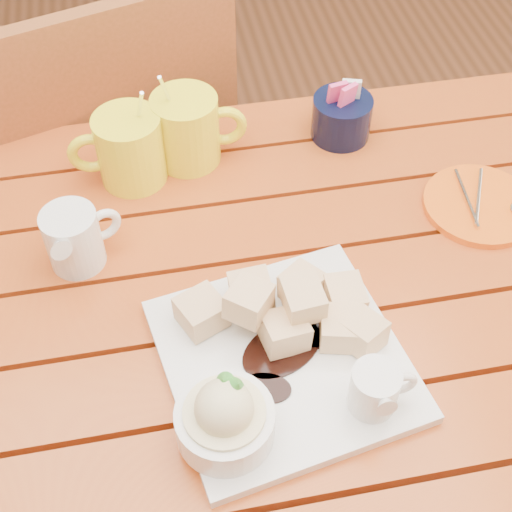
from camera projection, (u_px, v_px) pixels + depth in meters
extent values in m
plane|color=#562E18|center=(246.00, 509.00, 1.51)|extent=(5.00, 5.00, 0.00)
cube|color=maroon|center=(276.00, 461.00, 0.80)|extent=(1.20, 0.11, 0.03)
cube|color=maroon|center=(257.00, 374.00, 0.88)|extent=(1.20, 0.11, 0.03)
cube|color=maroon|center=(241.00, 301.00, 0.95)|extent=(1.20, 0.11, 0.03)
cube|color=maroon|center=(227.00, 239.00, 1.02)|extent=(1.20, 0.11, 0.03)
cube|color=maroon|center=(215.00, 184.00, 1.10)|extent=(1.20, 0.11, 0.03)
cube|color=maroon|center=(204.00, 137.00, 1.17)|extent=(1.20, 0.11, 0.03)
cube|color=maroon|center=(205.00, 155.00, 1.22)|extent=(1.12, 0.04, 0.08)
cylinder|color=maroon|center=(468.00, 239.00, 1.53)|extent=(0.06, 0.06, 0.72)
cube|color=white|center=(284.00, 360.00, 0.86)|extent=(0.32, 0.32, 0.02)
cube|color=#E89846|center=(340.00, 328.00, 0.86)|extent=(0.06, 0.06, 0.04)
cube|color=#E89846|center=(343.00, 296.00, 0.89)|extent=(0.05, 0.05, 0.04)
cube|color=#E89846|center=(303.00, 298.00, 0.85)|extent=(0.05, 0.05, 0.04)
cube|color=#E89846|center=(251.00, 293.00, 0.90)|extent=(0.05, 0.05, 0.04)
cube|color=#E89846|center=(363.00, 332.00, 0.86)|extent=(0.07, 0.07, 0.04)
cube|color=#E89846|center=(303.00, 286.00, 0.90)|extent=(0.07, 0.07, 0.04)
cube|color=#E89846|center=(285.00, 332.00, 0.86)|extent=(0.06, 0.06, 0.04)
cube|color=#E89846|center=(201.00, 312.00, 0.88)|extent=(0.07, 0.07, 0.04)
cube|color=#E89846|center=(249.00, 301.00, 0.85)|extent=(0.07, 0.07, 0.04)
cylinder|color=white|center=(225.00, 423.00, 0.78)|extent=(0.11, 0.11, 0.04)
cylinder|color=#FFF0BB|center=(225.00, 417.00, 0.77)|extent=(0.09, 0.09, 0.03)
sphere|color=#FFF0BB|center=(224.00, 408.00, 0.75)|extent=(0.06, 0.06, 0.06)
cone|color=green|center=(236.00, 386.00, 0.74)|extent=(0.04, 0.04, 0.03)
cone|color=green|center=(224.00, 381.00, 0.74)|extent=(0.03, 0.03, 0.03)
cylinder|color=white|center=(374.00, 389.00, 0.79)|extent=(0.06, 0.06, 0.06)
cylinder|color=black|center=(377.00, 377.00, 0.78)|extent=(0.04, 0.04, 0.01)
cone|color=white|center=(384.00, 401.00, 0.76)|extent=(0.02, 0.02, 0.03)
torus|color=white|center=(402.00, 384.00, 0.80)|extent=(0.04, 0.01, 0.04)
cylinder|color=yellow|center=(130.00, 149.00, 1.04)|extent=(0.10, 0.10, 0.11)
cylinder|color=black|center=(126.00, 124.00, 1.01)|extent=(0.08, 0.08, 0.01)
torus|color=yellow|center=(91.00, 153.00, 1.04)|extent=(0.07, 0.02, 0.07)
cylinder|color=silver|center=(138.00, 122.00, 1.02)|extent=(0.03, 0.06, 0.14)
cylinder|color=yellow|center=(186.00, 129.00, 1.07)|extent=(0.10, 0.10, 0.11)
cylinder|color=black|center=(184.00, 104.00, 1.04)|extent=(0.08, 0.08, 0.01)
torus|color=yellow|center=(224.00, 126.00, 1.08)|extent=(0.07, 0.02, 0.07)
cylinder|color=silver|center=(172.00, 105.00, 1.05)|extent=(0.03, 0.06, 0.15)
cylinder|color=white|center=(73.00, 239.00, 0.94)|extent=(0.07, 0.07, 0.09)
cylinder|color=white|center=(67.00, 218.00, 0.91)|extent=(0.06, 0.06, 0.01)
cone|color=white|center=(69.00, 244.00, 0.90)|extent=(0.04, 0.04, 0.03)
torus|color=white|center=(106.00, 233.00, 0.95)|extent=(0.05, 0.03, 0.05)
cylinder|color=black|center=(341.00, 118.00, 1.12)|extent=(0.09, 0.09, 0.07)
cube|color=#FF458D|center=(337.00, 95.00, 1.09)|extent=(0.03, 0.02, 0.04)
cube|color=white|center=(351.00, 91.00, 1.09)|extent=(0.03, 0.02, 0.04)
cube|color=#FF458D|center=(347.00, 97.00, 1.08)|extent=(0.03, 0.03, 0.04)
cylinder|color=orange|center=(480.00, 205.00, 1.04)|extent=(0.16, 0.16, 0.01)
cylinder|color=silver|center=(467.00, 198.00, 1.03)|extent=(0.02, 0.12, 0.01)
cylinder|color=silver|center=(479.00, 196.00, 1.04)|extent=(0.06, 0.11, 0.01)
cube|color=brown|center=(105.00, 164.00, 1.54)|extent=(0.55, 0.55, 0.03)
cylinder|color=brown|center=(162.00, 165.00, 1.88)|extent=(0.04, 0.04, 0.44)
cylinder|color=brown|center=(22.00, 213.00, 1.77)|extent=(0.04, 0.04, 0.44)
cylinder|color=brown|center=(224.00, 261.00, 1.67)|extent=(0.04, 0.04, 0.44)
cylinder|color=brown|center=(71.00, 323.00, 1.56)|extent=(0.04, 0.04, 0.44)
cube|color=brown|center=(122.00, 127.00, 1.24)|extent=(0.43, 0.16, 0.46)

